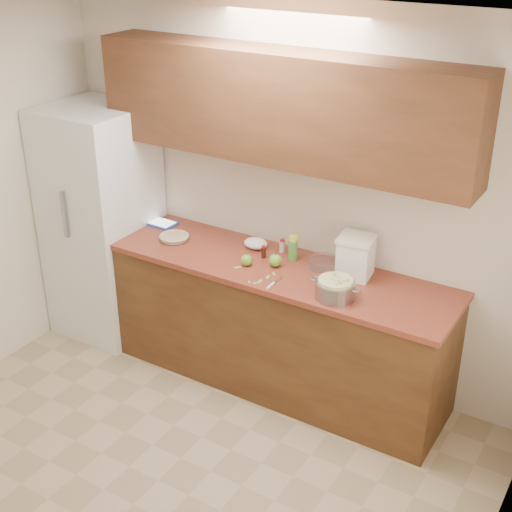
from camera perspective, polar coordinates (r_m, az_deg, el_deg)
The scene contains 22 objects.
room_shell at distance 3.59m, azimuth -11.35°, elevation -4.18°, with size 3.60×3.60×3.60m.
counter_run at distance 5.03m, azimuth 0.78°, elevation -5.23°, with size 2.64×0.68×0.92m.
upper_cabinets at distance 4.56m, azimuth 1.91°, elevation 11.83°, with size 2.60×0.34×0.70m, color #5B301B.
fridge at distance 5.59m, azimuth -12.17°, elevation 2.62°, with size 0.70×0.70×1.80m, color silver.
pie at distance 5.16m, azimuth -6.56°, elevation 1.50°, with size 0.22×0.22×0.04m.
colander at distance 4.38m, azimuth 6.35°, elevation -2.62°, with size 0.34×0.25×0.12m.
flour_canister at distance 4.62m, azimuth 7.98°, elevation -0.02°, with size 0.25×0.25×0.28m.
tablet at distance 5.43m, azimuth -7.51°, elevation 2.60°, with size 0.22×0.17×0.02m.
paring_knife at distance 4.51m, azimuth 1.25°, elevation -2.33°, with size 0.02×0.18×0.02m.
lemon_bottle at distance 4.81m, azimuth 2.97°, elevation 0.60°, with size 0.07×0.07×0.18m.
cinnamon_shaker at distance 4.94m, azimuth 2.11°, elevation 0.83°, with size 0.04×0.04×0.10m.
vanilla_bottle at distance 4.86m, azimuth 0.61°, elevation 0.34°, with size 0.03×0.03×0.09m.
mixing_bowl at distance 4.74m, azimuth 5.42°, elevation -0.53°, with size 0.20×0.20×0.07m.
paper_towel at distance 5.00m, azimuth -0.03°, elevation 1.03°, with size 0.17×0.14×0.07m, color white.
apple_left at distance 4.75m, azimuth -0.77°, elevation -0.32°, with size 0.08×0.08×0.09m.
apple_center at distance 4.74m, azimuth 1.55°, elevation -0.35°, with size 0.09×0.09×0.10m.
peel_a at distance 4.54m, azimuth -0.09°, elevation -2.18°, with size 0.03×0.01×0.00m, color #8DB658.
peel_b at distance 4.62m, azimuth 0.95°, elevation -1.69°, with size 0.04×0.02×0.00m, color #8DB658.
peel_c at distance 4.74m, azimuth -1.48°, elevation -0.91°, with size 0.05×0.02×0.00m, color #8DB658.
peel_d at distance 4.56m, azimuth -0.55°, elevation -2.08°, with size 0.03×0.01×0.00m, color #8DB658.
peel_e at distance 4.57m, azimuth 0.30°, elevation -2.04°, with size 0.05×0.02×0.00m, color #8DB658.
peel_f at distance 4.66m, azimuth 1.41°, elevation -1.42°, with size 0.04×0.01×0.00m, color #8DB658.
Camera 1 is at (2.19, -2.21, 3.08)m, focal length 50.00 mm.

